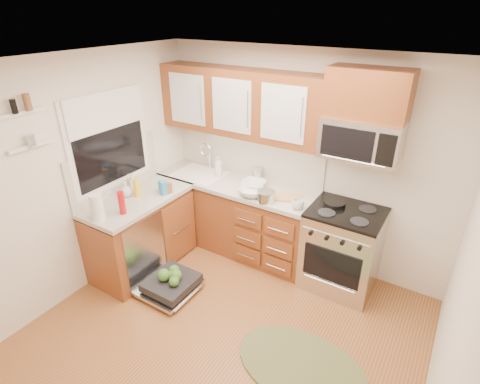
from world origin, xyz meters
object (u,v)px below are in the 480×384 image
Objects in this scene: microwave at (361,139)px; sink at (200,183)px; upper_cabinets at (240,103)px; paper_towel_roll at (97,207)px; range at (342,249)px; bowl_b at (251,192)px; cup at (298,204)px; rug at (302,366)px; dishwasher at (169,284)px; skillet at (334,203)px; stock_pot at (266,196)px; cutting_board at (289,198)px; bowl_a at (254,184)px.

microwave is 1.23× the size of sink.
paper_towel_roll is (-0.69, -1.59, -0.81)m from upper_cabinets.
bowl_b is (-1.05, -0.18, 0.50)m from range.
rug is at bearing -61.31° from cup.
bowl_b reaches higher than range.
dishwasher is 2.95× the size of skillet.
skillet is 0.92m from bowl_b.
skillet is at bearing 21.22° from stock_pot.
range is 1.36× the size of dishwasher.
cutting_board is (1.27, -0.01, 0.14)m from sink.
bowl_b reaches higher than sink.
dishwasher is (0.39, -1.12, -0.70)m from sink.
upper_cabinets is 2.19m from dishwasher.
bowl_b is 0.57m from cup.
sink is (-0.52, -0.16, -1.07)m from upper_cabinets.
bowl_a is (0.78, 0.04, 0.16)m from sink.
range is 1.25× the size of microwave.
rug is at bearing -42.81° from bowl_b.
sink is 1.47m from cup.
rug is 2.45m from paper_towel_roll.
paper_towel_roll reaches higher than dishwasher.
sink is 4.72× the size of cup.
range is at bearing -1.71° from bowl_a.
stock_pot is 0.72× the size of paper_towel_roll.
range is 4.01× the size of skillet.
bowl_a is 2.19× the size of cup.
bowl_b is at bearing -10.96° from sink.
paper_towel_roll is at bearing -143.14° from microwave.
stock_pot is at bearing 53.04° from dishwasher.
cutting_board is at bearing 22.38° from bowl_b.
bowl_a reaches higher than dishwasher.
skillet is 1.81× the size of cup.
stock_pot is at bearing -8.36° from bowl_b.
skillet is at bearing 14.89° from bowl_b.
skillet is at bearing 160.19° from range.
range is at bearing 36.27° from dishwasher.
dishwasher is at bearing -128.36° from cutting_board.
bowl_a is (0.39, 1.16, 0.86)m from dishwasher.
sink is 1.28m from cutting_board.
upper_cabinets is 6.77× the size of cutting_board.
stock_pot is at bearing 132.46° from rug.
bowl_b reaches higher than cutting_board.
bowl_b is at bearing 62.81° from dishwasher.
bowl_a is at bearing 71.29° from dishwasher.
sink is 1.78m from skillet.
cup is at bearing 118.69° from rug.
paper_towel_roll is at bearing -174.94° from rug.
stock_pot is (-0.85, -0.33, -0.71)m from microwave.
skillet reaches higher than dishwasher.
rug is 2.03m from bowl_a.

